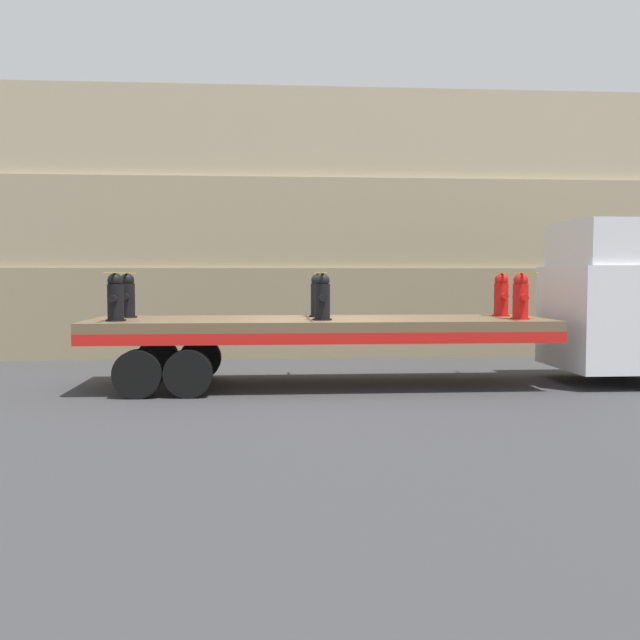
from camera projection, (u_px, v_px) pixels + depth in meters
The scene contains 13 objects.
ground_plane at pixel (320, 386), 13.58m from camera, with size 120.00×120.00×0.00m, color #38383A.
rock_cliff at pixel (303, 227), 19.51m from camera, with size 60.00×3.30×6.89m.
truck_cab at pixel (626, 302), 13.94m from camera, with size 2.58×2.58×3.15m.
flatbed_trailer at pixel (295, 331), 13.48m from camera, with size 8.59×2.58×1.29m.
fire_hydrant_black_near_0 at pixel (115, 298), 12.66m from camera, with size 0.36×0.54×0.86m.
fire_hydrant_black_far_0 at pixel (127, 296), 13.75m from camera, with size 0.36×0.54×0.86m.
fire_hydrant_black_near_1 at pixel (322, 297), 12.94m from camera, with size 0.36×0.54×0.86m.
fire_hydrant_black_far_1 at pixel (318, 296), 14.02m from camera, with size 0.36×0.54×0.86m.
fire_hydrant_red_near_2 at pixel (521, 297), 13.21m from camera, with size 0.36×0.54×0.86m.
fire_hydrant_red_far_2 at pixel (501, 295), 14.30m from camera, with size 0.36×0.54×0.86m.
cargo_strap_rear at pixel (121, 273), 13.18m from camera, with size 0.05×2.68×0.01m.
cargo_strap_middle at pixel (320, 273), 13.45m from camera, with size 0.05×2.68×0.01m.
cargo_strap_front at pixel (511, 273), 13.73m from camera, with size 0.05×2.68×0.01m.
Camera 1 is at (-1.01, -13.44, 2.08)m, focal length 40.00 mm.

